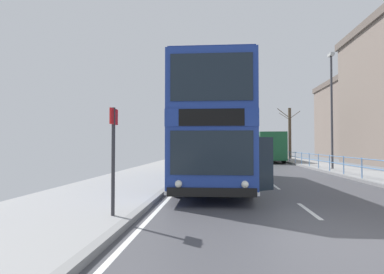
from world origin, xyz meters
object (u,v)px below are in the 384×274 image
object	(u,v)px
background_bus_far_lane	(267,146)
background_building_00	(358,119)
street_lamp_far_side	(332,102)
bus_stop_sign_near	(113,148)
bare_tree_far_00	(290,132)
double_decker_bus_main	(212,131)

from	to	relation	value
background_bus_far_lane	background_building_00	bearing A→B (deg)	36.41
street_lamp_far_side	bus_stop_sign_near	bearing A→B (deg)	-124.47
bare_tree_far_00	background_building_00	distance (m)	12.56
background_bus_far_lane	street_lamp_far_side	distance (m)	12.26
bus_stop_sign_near	background_bus_far_lane	bearing A→B (deg)	74.10
street_lamp_far_side	background_building_00	distance (m)	24.69
background_bus_far_lane	background_building_00	size ratio (longest dim) A/B	0.88
street_lamp_far_side	bare_tree_far_00	bearing A→B (deg)	87.27
bus_stop_sign_near	background_building_00	xyz separation A→B (m)	(21.42, 36.48, 3.64)
double_decker_bus_main	background_bus_far_lane	xyz separation A→B (m)	(5.39, 19.33, -0.72)
street_lamp_far_side	bare_tree_far_00	world-z (taller)	street_lamp_far_side
bare_tree_far_00	background_building_00	size ratio (longest dim) A/B	0.54
double_decker_bus_main	street_lamp_far_side	world-z (taller)	street_lamp_far_side
bus_stop_sign_near	double_decker_bus_main	bearing A→B (deg)	73.23
street_lamp_far_side	background_building_00	bearing A→B (deg)	62.48
background_bus_far_lane	bus_stop_sign_near	world-z (taller)	background_bus_far_lane
bare_tree_far_00	background_building_00	bearing A→B (deg)	30.70
double_decker_bus_main	background_building_00	size ratio (longest dim) A/B	0.97
double_decker_bus_main	street_lamp_far_side	size ratio (longest dim) A/B	1.38
double_decker_bus_main	bus_stop_sign_near	world-z (taller)	double_decker_bus_main
bare_tree_far_00	background_building_00	xyz separation A→B (m)	(10.66, 6.33, 2.00)
bus_stop_sign_near	background_building_00	size ratio (longest dim) A/B	0.22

